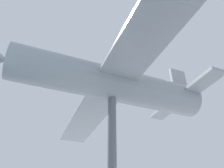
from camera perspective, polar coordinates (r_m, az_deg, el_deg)
The scene contains 1 object.
suspended_airplane at distance 11.76m, azimuth -0.85°, elevation 0.25°, with size 19.00×12.24×3.16m.
Camera 1 is at (-8.16, 5.38, 1.64)m, focal length 35.00 mm.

